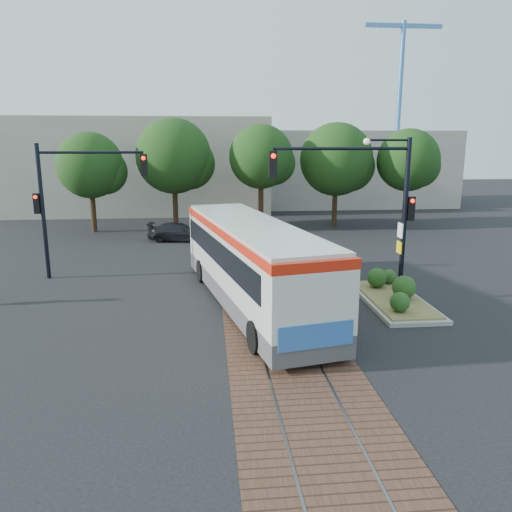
{
  "coord_description": "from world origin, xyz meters",
  "views": [
    {
      "loc": [
        -2.28,
        -18.71,
        6.07
      ],
      "look_at": [
        -0.37,
        0.6,
        1.6
      ],
      "focal_mm": 35.0,
      "sensor_mm": 36.0,
      "label": 1
    }
  ],
  "objects_px": {
    "signal_pole_left": "(68,193)",
    "parked_car": "(179,232)",
    "city_bus": "(251,259)",
    "traffic_island": "(393,294)",
    "signal_pole_main": "(374,194)"
  },
  "relations": [
    {
      "from": "traffic_island",
      "to": "signal_pole_main",
      "type": "bearing_deg",
      "value": 174.64
    },
    {
      "from": "signal_pole_left",
      "to": "signal_pole_main",
      "type": "bearing_deg",
      "value": -21.45
    },
    {
      "from": "traffic_island",
      "to": "signal_pole_left",
      "type": "bearing_deg",
      "value": 159.64
    },
    {
      "from": "signal_pole_main",
      "to": "traffic_island",
      "type": "bearing_deg",
      "value": -5.36
    },
    {
      "from": "city_bus",
      "to": "traffic_island",
      "type": "bearing_deg",
      "value": -14.01
    },
    {
      "from": "signal_pole_left",
      "to": "parked_car",
      "type": "height_order",
      "value": "signal_pole_left"
    },
    {
      "from": "traffic_island",
      "to": "parked_car",
      "type": "bearing_deg",
      "value": 124.05
    },
    {
      "from": "signal_pole_left",
      "to": "parked_car",
      "type": "xyz_separation_m",
      "value": [
        4.32,
        8.22,
        -3.3
      ]
    },
    {
      "from": "parked_car",
      "to": "traffic_island",
      "type": "bearing_deg",
      "value": -138.5
    },
    {
      "from": "signal_pole_main",
      "to": "signal_pole_left",
      "type": "bearing_deg",
      "value": 158.55
    },
    {
      "from": "city_bus",
      "to": "parked_car",
      "type": "distance_m",
      "value": 13.39
    },
    {
      "from": "city_bus",
      "to": "signal_pole_left",
      "type": "xyz_separation_m",
      "value": [
        -7.68,
        4.68,
        2.1
      ]
    },
    {
      "from": "city_bus",
      "to": "signal_pole_main",
      "type": "bearing_deg",
      "value": -13.35
    },
    {
      "from": "parked_car",
      "to": "signal_pole_main",
      "type": "bearing_deg",
      "value": -141.29
    },
    {
      "from": "traffic_island",
      "to": "signal_pole_left",
      "type": "distance_m",
      "value": 14.5
    }
  ]
}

